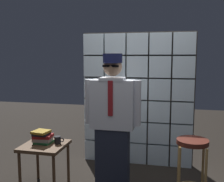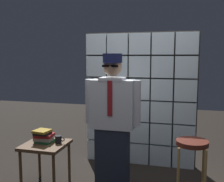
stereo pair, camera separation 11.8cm
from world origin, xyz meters
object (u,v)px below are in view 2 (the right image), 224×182
(side_table, at_px, (46,149))
(coffee_mug, at_px, (59,139))
(book_stack, at_px, (44,136))
(standing_person, at_px, (112,122))
(bar_stool, at_px, (192,158))

(side_table, height_order, coffee_mug, coffee_mug)
(side_table, height_order, book_stack, book_stack)
(standing_person, bearing_deg, side_table, -175.53)
(standing_person, xyz_separation_m, coffee_mug, (-0.70, -0.01, -0.26))
(book_stack, bearing_deg, side_table, -39.07)
(standing_person, relative_size, bar_stool, 2.19)
(bar_stool, bearing_deg, book_stack, 177.25)
(standing_person, height_order, side_table, standing_person)
(side_table, xyz_separation_m, book_stack, (-0.04, 0.03, 0.16))
(side_table, relative_size, coffee_mug, 4.53)
(side_table, bearing_deg, bar_stool, -1.75)
(standing_person, relative_size, side_table, 2.95)
(standing_person, relative_size, coffee_mug, 13.37)
(bar_stool, bearing_deg, coffee_mug, 176.13)
(standing_person, bearing_deg, bar_stool, -7.19)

